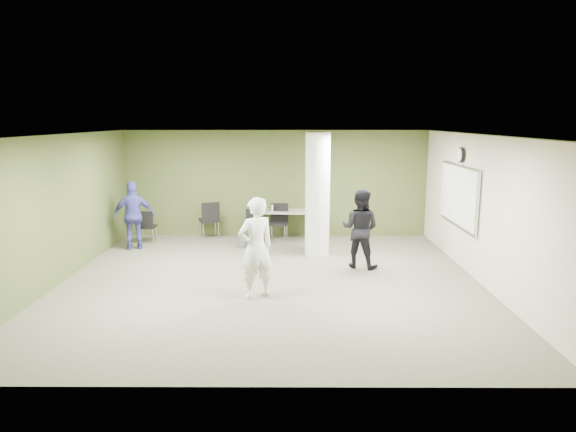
{
  "coord_description": "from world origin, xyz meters",
  "views": [
    {
      "loc": [
        0.38,
        -9.51,
        3.08
      ],
      "look_at": [
        0.33,
        1.0,
        1.09
      ],
      "focal_mm": 32.0,
      "sensor_mm": 36.0,
      "label": 1
    }
  ],
  "objects_px": {
    "man_blue": "(134,216)",
    "man_black": "(360,229)",
    "folding_table": "(286,212)",
    "chair_back_left": "(146,224)",
    "woman_white": "(256,248)"
  },
  "relations": [
    {
      "from": "folding_table",
      "to": "woman_white",
      "type": "xyz_separation_m",
      "value": [
        -0.49,
        -4.45,
        0.19
      ]
    },
    {
      "from": "woman_white",
      "to": "man_black",
      "type": "distance_m",
      "value": 2.78
    },
    {
      "from": "man_blue",
      "to": "man_black",
      "type": "bearing_deg",
      "value": 146.23
    },
    {
      "from": "man_black",
      "to": "man_blue",
      "type": "relative_size",
      "value": 1.01
    },
    {
      "from": "folding_table",
      "to": "man_blue",
      "type": "bearing_deg",
      "value": -159.65
    },
    {
      "from": "chair_back_left",
      "to": "man_blue",
      "type": "height_order",
      "value": "man_blue"
    },
    {
      "from": "woman_white",
      "to": "man_black",
      "type": "height_order",
      "value": "woman_white"
    },
    {
      "from": "man_blue",
      "to": "chair_back_left",
      "type": "bearing_deg",
      "value": -118.89
    },
    {
      "from": "folding_table",
      "to": "man_blue",
      "type": "xyz_separation_m",
      "value": [
        -3.63,
        -1.08,
        0.12
      ]
    },
    {
      "from": "man_black",
      "to": "man_blue",
      "type": "height_order",
      "value": "man_black"
    },
    {
      "from": "woman_white",
      "to": "folding_table",
      "type": "bearing_deg",
      "value": -125.76
    },
    {
      "from": "chair_back_left",
      "to": "man_blue",
      "type": "distance_m",
      "value": 0.7
    },
    {
      "from": "folding_table",
      "to": "chair_back_left",
      "type": "bearing_deg",
      "value": -168.45
    },
    {
      "from": "woman_white",
      "to": "man_blue",
      "type": "bearing_deg",
      "value": -76.58
    },
    {
      "from": "folding_table",
      "to": "man_black",
      "type": "xyz_separation_m",
      "value": [
        1.56,
        -2.57,
        0.13
      ]
    }
  ]
}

